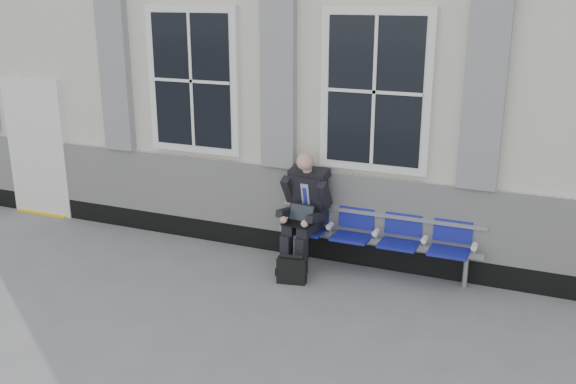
% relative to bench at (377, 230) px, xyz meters
% --- Properties ---
extents(ground, '(70.00, 70.00, 0.00)m').
position_rel_bench_xyz_m(ground, '(-0.48, -1.32, -0.55)').
color(ground, slate).
rests_on(ground, ground).
extents(station_building, '(14.40, 4.40, 4.49)m').
position_rel_bench_xyz_m(station_building, '(-0.50, 2.15, 1.67)').
color(station_building, beige).
rests_on(station_building, ground).
extents(bench, '(2.60, 0.47, 0.91)m').
position_rel_bench_xyz_m(bench, '(0.00, 0.00, 0.00)').
color(bench, '#9EA0A3').
rests_on(bench, ground).
extents(businessman, '(0.63, 0.84, 1.48)m').
position_rel_bench_xyz_m(businessman, '(-0.91, -0.14, 0.24)').
color(businessman, black).
rests_on(businessman, ground).
extents(briefcase, '(0.38, 0.21, 0.36)m').
position_rel_bench_xyz_m(briefcase, '(-0.85, -0.72, -0.38)').
color(briefcase, black).
rests_on(briefcase, ground).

